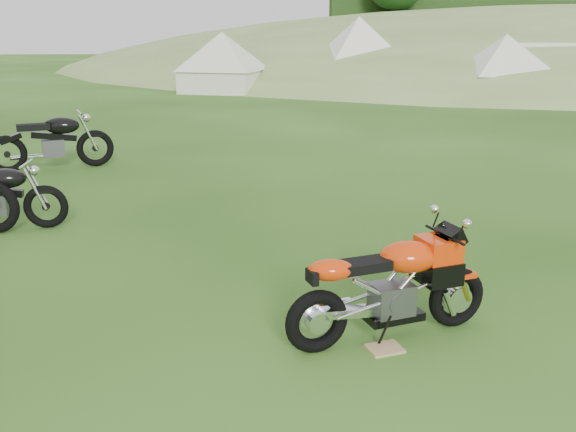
{
  "coord_description": "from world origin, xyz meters",
  "views": [
    {
      "loc": [
        -0.42,
        -5.43,
        2.48
      ],
      "look_at": [
        0.03,
        0.4,
        0.76
      ],
      "focal_mm": 40.0,
      "sensor_mm": 36.0,
      "label": 1
    }
  ],
  "objects_px": {
    "plywood_board": "(385,348)",
    "tent_left": "(223,61)",
    "tent_mid": "(358,54)",
    "sport_motorcycle": "(391,279)",
    "vintage_moto_d": "(51,140)",
    "caravan": "(546,67)",
    "tent_right": "(504,64)"
  },
  "relations": [
    {
      "from": "tent_mid",
      "to": "tent_right",
      "type": "height_order",
      "value": "tent_mid"
    },
    {
      "from": "vintage_moto_d",
      "to": "tent_right",
      "type": "bearing_deg",
      "value": 22.42
    },
    {
      "from": "tent_left",
      "to": "tent_right",
      "type": "distance_m",
      "value": 10.7
    },
    {
      "from": "plywood_board",
      "to": "tent_left",
      "type": "height_order",
      "value": "tent_left"
    },
    {
      "from": "sport_motorcycle",
      "to": "tent_mid",
      "type": "bearing_deg",
      "value": 63.59
    },
    {
      "from": "tent_right",
      "to": "caravan",
      "type": "height_order",
      "value": "tent_right"
    },
    {
      "from": "sport_motorcycle",
      "to": "tent_left",
      "type": "distance_m",
      "value": 21.51
    },
    {
      "from": "tent_left",
      "to": "tent_right",
      "type": "bearing_deg",
      "value": 4.06
    },
    {
      "from": "tent_mid",
      "to": "tent_left",
      "type": "bearing_deg",
      "value": -170.9
    },
    {
      "from": "tent_left",
      "to": "tent_right",
      "type": "height_order",
      "value": "tent_left"
    },
    {
      "from": "plywood_board",
      "to": "vintage_moto_d",
      "type": "relative_size",
      "value": 0.13
    },
    {
      "from": "sport_motorcycle",
      "to": "caravan",
      "type": "bearing_deg",
      "value": 44.98
    },
    {
      "from": "tent_left",
      "to": "sport_motorcycle",
      "type": "bearing_deg",
      "value": -65.94
    },
    {
      "from": "plywood_board",
      "to": "tent_mid",
      "type": "relative_size",
      "value": 0.08
    },
    {
      "from": "vintage_moto_d",
      "to": "caravan",
      "type": "distance_m",
      "value": 20.85
    },
    {
      "from": "vintage_moto_d",
      "to": "tent_mid",
      "type": "height_order",
      "value": "tent_mid"
    },
    {
      "from": "plywood_board",
      "to": "sport_motorcycle",
      "type": "bearing_deg",
      "value": 69.79
    },
    {
      "from": "tent_right",
      "to": "plywood_board",
      "type": "bearing_deg",
      "value": -114.0
    },
    {
      "from": "tent_right",
      "to": "caravan",
      "type": "bearing_deg",
      "value": 38.82
    },
    {
      "from": "tent_left",
      "to": "tent_right",
      "type": "xyz_separation_m",
      "value": [
        10.32,
        -2.82,
        -0.02
      ]
    },
    {
      "from": "sport_motorcycle",
      "to": "caravan",
      "type": "height_order",
      "value": "caravan"
    },
    {
      "from": "plywood_board",
      "to": "tent_left",
      "type": "bearing_deg",
      "value": 94.48
    },
    {
      "from": "tent_right",
      "to": "caravan",
      "type": "relative_size",
      "value": 0.66
    },
    {
      "from": "tent_mid",
      "to": "tent_right",
      "type": "bearing_deg",
      "value": -54.28
    },
    {
      "from": "tent_left",
      "to": "tent_mid",
      "type": "relative_size",
      "value": 0.87
    },
    {
      "from": "plywood_board",
      "to": "tent_left",
      "type": "xyz_separation_m",
      "value": [
        -1.69,
        21.63,
        1.21
      ]
    },
    {
      "from": "tent_mid",
      "to": "caravan",
      "type": "relative_size",
      "value": 0.78
    },
    {
      "from": "vintage_moto_d",
      "to": "tent_left",
      "type": "height_order",
      "value": "tent_left"
    },
    {
      "from": "tent_left",
      "to": "tent_mid",
      "type": "bearing_deg",
      "value": 37.05
    },
    {
      "from": "plywood_board",
      "to": "caravan",
      "type": "height_order",
      "value": "caravan"
    },
    {
      "from": "vintage_moto_d",
      "to": "sport_motorcycle",
      "type": "bearing_deg",
      "value": -75.97
    },
    {
      "from": "plywood_board",
      "to": "caravan",
      "type": "xyz_separation_m",
      "value": [
        11.22,
        20.85,
        0.97
      ]
    }
  ]
}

